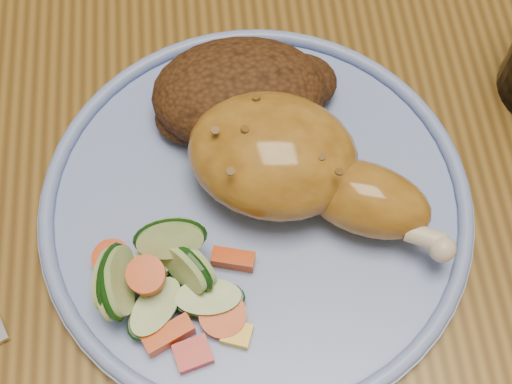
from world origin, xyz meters
The scene contains 7 objects.
ground centered at (0.00, 0.00, 0.00)m, with size 4.00×4.00×0.00m, color #50381B.
dining_table centered at (0.00, 0.00, 0.67)m, with size 0.90×1.40×0.75m.
plate centered at (-0.11, -0.11, 0.76)m, with size 0.28×0.28×0.01m, color #758FD6.
plate_rim centered at (-0.11, -0.11, 0.77)m, with size 0.28×0.28×0.01m, color #758FD6.
chicken_leg centered at (-0.08, -0.10, 0.79)m, with size 0.17×0.14×0.06m.
rice_pilaf centered at (-0.11, -0.04, 0.78)m, with size 0.13×0.09×0.05m.
vegetable_pile centered at (-0.17, -0.17, 0.78)m, with size 0.10×0.09×0.05m.
Camera 1 is at (-0.13, -0.32, 1.18)m, focal length 50.00 mm.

